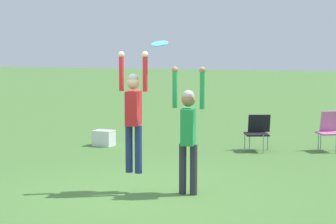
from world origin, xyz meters
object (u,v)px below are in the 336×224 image
(cooler_box, at_px, (104,138))
(camping_chair_2, at_px, (258,130))
(frisbee, at_px, (160,44))
(person_defending, at_px, (188,128))
(camping_chair_1, at_px, (329,128))
(person_jumping, at_px, (133,110))

(cooler_box, bearing_deg, camping_chair_2, 13.04)
(frisbee, bearing_deg, person_defending, 4.34)
(camping_chair_1, bearing_deg, camping_chair_2, -11.99)
(frisbee, xyz_separation_m, camping_chair_2, (0.51, 4.45, -1.94))
(camping_chair_1, xyz_separation_m, cooler_box, (-5.16, -1.45, -0.34))
(person_jumping, bearing_deg, camping_chair_2, -24.48)
(person_jumping, relative_size, camping_chair_1, 2.15)
(person_jumping, distance_m, person_defending, 0.94)
(frisbee, relative_size, camping_chair_2, 0.33)
(camping_chair_2, relative_size, cooler_box, 1.73)
(frisbee, relative_size, cooler_box, 0.57)
(person_defending, xyz_separation_m, cooler_box, (-3.59, 3.58, -0.90))
(person_defending, distance_m, cooler_box, 5.15)
(person_jumping, height_order, frisbee, frisbee)
(frisbee, bearing_deg, camping_chair_2, 83.44)
(person_jumping, relative_size, cooler_box, 4.12)
(person_defending, height_order, frisbee, frisbee)
(person_defending, xyz_separation_m, camping_chair_2, (0.03, 4.42, -0.61))
(camping_chair_1, height_order, cooler_box, camping_chair_1)
(camping_chair_1, relative_size, cooler_box, 1.92)
(person_jumping, height_order, camping_chair_2, person_jumping)
(camping_chair_1, bearing_deg, frisbee, 34.38)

